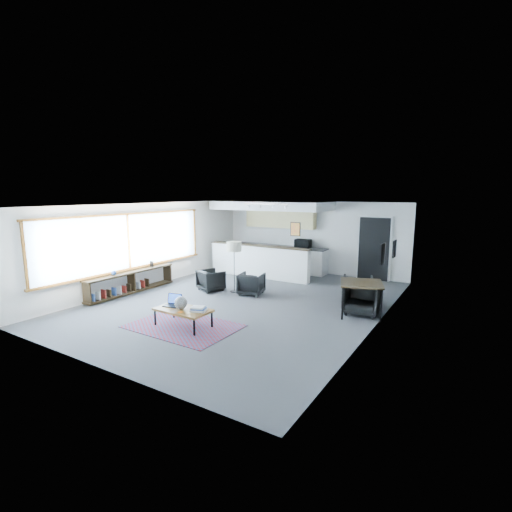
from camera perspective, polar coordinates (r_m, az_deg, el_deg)
The scene contains 21 objects.
room at distance 9.83m, azimuth -1.85°, elevation 0.28°, with size 7.02×9.02×2.62m.
window at distance 11.46m, azimuth -19.04°, elevation 1.89°, with size 0.10×5.95×1.66m.
console at distance 11.45m, azimuth -18.78°, elevation -3.86°, with size 0.35×3.00×0.80m.
kitchenette at distance 13.58m, azimuth 2.54°, elevation 3.24°, with size 4.20×1.96×2.60m.
doorway at distance 13.01m, azimuth 17.70°, elevation 1.15°, with size 1.10×0.12×2.15m.
track_light at distance 11.89m, azimuth 1.61°, elevation 7.87°, with size 1.60×0.07×0.15m.
wall_art_lower at distance 8.81m, azimuth 18.87°, elevation 0.28°, with size 0.03×0.38×0.48m.
wall_art_upper at distance 10.07m, azimuth 20.51°, elevation 1.04°, with size 0.03×0.34×0.44m.
kilim_rug at distance 8.47m, azimuth -11.08°, elevation -10.55°, with size 2.37×1.63×0.01m.
coffee_table at distance 8.35m, azimuth -11.17°, elevation -8.18°, with size 1.25×0.69×0.41m.
laptop at distance 8.62m, azimuth -12.59°, elevation -6.93°, with size 0.40×0.35×0.25m.
ceramic_pot at distance 8.30m, azimuth -11.50°, elevation -7.06°, with size 0.28×0.28×0.28m.
book_stack at distance 8.13m, azimuth -8.84°, elevation -8.04°, with size 0.40×0.36×0.10m.
coaster at distance 8.13m, azimuth -11.54°, elevation -8.45°, with size 0.10×0.10×0.01m.
armchair_left at distance 11.23m, azimuth -6.94°, elevation -3.57°, with size 0.67×0.63×0.69m, color black.
armchair_right at distance 10.72m, azimuth -0.72°, elevation -4.14°, with size 0.67×0.63×0.69m, color black.
floor_lamp at distance 10.84m, azimuth -3.40°, elevation 1.18°, with size 0.55×0.55×1.50m.
dining_table at distance 9.19m, azimuth 15.91°, elevation -4.36°, with size 1.21×1.21×0.81m.
dining_chair_near at distance 9.41m, azimuth 16.00°, elevation -6.48°, with size 0.68×0.64×0.70m, color black.
dining_chair_far at distance 10.29m, azimuth 15.35°, elevation -5.13°, with size 0.65×0.61×0.67m, color black.
microwave at distance 13.55m, azimuth 7.22°, elevation 2.06°, with size 0.56×0.31×0.38m, color black.
Camera 1 is at (5.34, -8.10, 2.93)m, focal length 26.00 mm.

